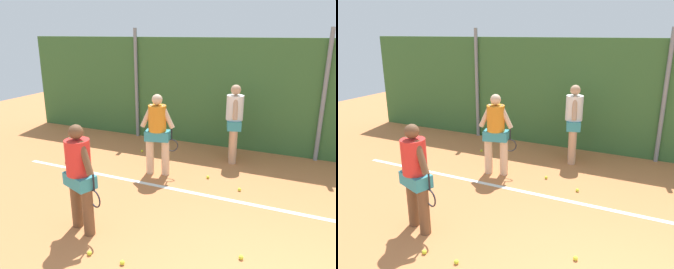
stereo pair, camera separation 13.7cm
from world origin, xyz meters
The scene contains 14 objects.
ground_plane centered at (0.00, 1.68, 0.00)m, with size 26.48×26.48×0.00m, color #C67542.
hedge_fence_backdrop centered at (0.00, 5.74, 1.44)m, with size 17.21×0.25×2.88m, color #386633.
fence_post_left centered at (-4.96, 5.56, 1.56)m, with size 0.10×0.10×3.12m, color gray.
fence_post_center centered at (0.00, 5.56, 1.56)m, with size 0.10×0.10×3.12m, color gray.
court_baseline_paint centered at (0.00, 2.69, 0.00)m, with size 12.58×0.10×0.01m, color white.
player_foreground_near centered at (-3.30, 0.80, 0.97)m, with size 0.78×0.46×1.74m.
player_midcourt centered at (-3.18, 3.26, 1.00)m, with size 0.79×0.42×1.78m.
player_backcourt_far centered at (-1.87, 4.71, 1.05)m, with size 0.45×0.76×1.86m.
tennis_ball_0 centered at (-0.86, 1.09, 0.03)m, with size 0.07×0.07×0.07m, color #CCDB33.
tennis_ball_2 centered at (-1.34, 3.15, 0.03)m, with size 0.07×0.07×0.07m, color #CCDB33.
tennis_ball_5 centered at (-2.84, 0.31, 0.03)m, with size 0.07×0.07×0.07m, color #CCDB33.
tennis_ball_6 centered at (-4.16, 4.33, 0.03)m, with size 0.07×0.07×0.07m, color #CCDB33.
tennis_ball_8 centered at (-2.31, 0.33, 0.03)m, with size 0.07×0.07×0.07m, color #CCDB33.
tennis_ball_9 centered at (-2.09, 3.46, 0.03)m, with size 0.07×0.07×0.07m, color #CCDB33.
Camera 1 is at (-0.21, -2.86, 3.01)m, focal length 35.51 mm.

